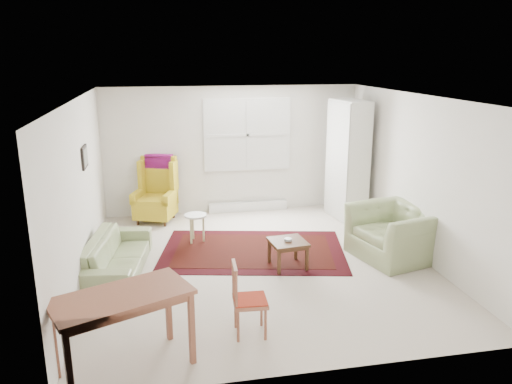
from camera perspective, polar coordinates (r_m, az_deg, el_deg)
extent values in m
cube|color=beige|center=(7.68, 0.43, -8.16)|extent=(5.00, 5.50, 0.01)
cube|color=white|center=(7.06, 0.48, 10.77)|extent=(5.00, 5.50, 0.01)
cube|color=silver|center=(9.92, -2.73, 4.81)|extent=(5.00, 0.04, 2.50)
cube|color=silver|center=(4.74, 7.16, -7.30)|extent=(5.00, 0.04, 2.50)
cube|color=silver|center=(7.21, -19.39, -0.10)|extent=(0.04, 5.50, 2.50)
cube|color=silver|center=(8.13, 17.99, 1.71)|extent=(0.04, 5.50, 2.50)
cube|color=white|center=(9.89, -1.01, 6.57)|extent=(1.72, 0.06, 1.42)
cube|color=white|center=(9.89, -1.00, 6.56)|extent=(1.60, 0.02, 1.30)
cube|color=silver|center=(10.16, -0.91, -1.65)|extent=(1.60, 0.12, 0.18)
cube|color=black|center=(7.61, -19.01, 3.80)|extent=(0.03, 0.42, 0.32)
cube|color=#A18F4A|center=(7.60, -18.90, 3.81)|extent=(0.01, 0.34, 0.24)
imported|color=#899765|center=(7.52, -15.68, -6.21)|extent=(0.99, 1.94, 0.75)
imported|color=#899765|center=(8.03, 15.54, -4.01)|extent=(1.34, 1.45, 0.95)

